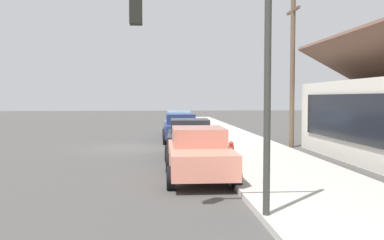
{
  "coord_description": "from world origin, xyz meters",
  "views": [
    {
      "loc": [
        21.09,
        1.42,
        2.54
      ],
      "look_at": [
        -0.88,
        3.21,
        1.35
      ],
      "focal_mm": 38.98,
      "sensor_mm": 36.0,
      "label": 1
    }
  ],
  "objects_px": {
    "utility_pole_wooden": "(292,70)",
    "fire_hydrant_red": "(231,151)",
    "car_navy": "(181,127)",
    "traffic_light_main": "(215,49)",
    "car_charcoal": "(190,137)",
    "car_skyblue": "(179,122)",
    "car_coral": "(199,153)"
  },
  "relations": [
    {
      "from": "utility_pole_wooden",
      "to": "fire_hydrant_red",
      "type": "height_order",
      "value": "utility_pole_wooden"
    },
    {
      "from": "car_navy",
      "to": "fire_hydrant_red",
      "type": "height_order",
      "value": "car_navy"
    },
    {
      "from": "car_navy",
      "to": "traffic_light_main",
      "type": "relative_size",
      "value": 0.86
    },
    {
      "from": "utility_pole_wooden",
      "to": "car_charcoal",
      "type": "bearing_deg",
      "value": -62.96
    },
    {
      "from": "car_skyblue",
      "to": "car_charcoal",
      "type": "height_order",
      "value": "same"
    },
    {
      "from": "car_navy",
      "to": "fire_hydrant_red",
      "type": "bearing_deg",
      "value": 10.42
    },
    {
      "from": "car_coral",
      "to": "utility_pole_wooden",
      "type": "height_order",
      "value": "utility_pole_wooden"
    },
    {
      "from": "traffic_light_main",
      "to": "fire_hydrant_red",
      "type": "bearing_deg",
      "value": 167.5
    },
    {
      "from": "car_coral",
      "to": "traffic_light_main",
      "type": "xyz_separation_m",
      "value": [
        4.61,
        -0.14,
        2.68
      ]
    },
    {
      "from": "car_skyblue",
      "to": "traffic_light_main",
      "type": "distance_m",
      "value": 21.11
    },
    {
      "from": "car_skyblue",
      "to": "car_charcoal",
      "type": "distance_m",
      "value": 11.23
    },
    {
      "from": "traffic_light_main",
      "to": "fire_hydrant_red",
      "type": "xyz_separation_m",
      "value": [
        -7.49,
        1.66,
        -2.99
      ]
    },
    {
      "from": "car_navy",
      "to": "traffic_light_main",
      "type": "bearing_deg",
      "value": -0.46
    },
    {
      "from": "car_charcoal",
      "to": "car_navy",
      "type": "bearing_deg",
      "value": -176.58
    },
    {
      "from": "car_charcoal",
      "to": "car_coral",
      "type": "distance_m",
      "value": 5.1
    },
    {
      "from": "fire_hydrant_red",
      "to": "car_skyblue",
      "type": "bearing_deg",
      "value": -174.36
    },
    {
      "from": "car_coral",
      "to": "fire_hydrant_red",
      "type": "bearing_deg",
      "value": 152.65
    },
    {
      "from": "car_skyblue",
      "to": "traffic_light_main",
      "type": "height_order",
      "value": "traffic_light_main"
    },
    {
      "from": "car_skyblue",
      "to": "car_navy",
      "type": "bearing_deg",
      "value": 1.18
    },
    {
      "from": "traffic_light_main",
      "to": "car_charcoal",
      "type": "bearing_deg",
      "value": 178.53
    },
    {
      "from": "traffic_light_main",
      "to": "utility_pole_wooden",
      "type": "bearing_deg",
      "value": 155.59
    },
    {
      "from": "car_skyblue",
      "to": "car_coral",
      "type": "relative_size",
      "value": 1.04
    },
    {
      "from": "car_charcoal",
      "to": "utility_pole_wooden",
      "type": "xyz_separation_m",
      "value": [
        -2.76,
        5.41,
        3.11
      ]
    },
    {
      "from": "utility_pole_wooden",
      "to": "fire_hydrant_red",
      "type": "xyz_separation_m",
      "value": [
        4.98,
        -4.0,
        -3.43
      ]
    },
    {
      "from": "car_skyblue",
      "to": "traffic_light_main",
      "type": "bearing_deg",
      "value": 2.11
    },
    {
      "from": "car_coral",
      "to": "fire_hydrant_red",
      "type": "xyz_separation_m",
      "value": [
        -2.87,
        1.52,
        -0.32
      ]
    },
    {
      "from": "car_charcoal",
      "to": "traffic_light_main",
      "type": "bearing_deg",
      "value": 1.13
    },
    {
      "from": "car_skyblue",
      "to": "utility_pole_wooden",
      "type": "relative_size",
      "value": 0.6
    },
    {
      "from": "car_skyblue",
      "to": "fire_hydrant_red",
      "type": "xyz_separation_m",
      "value": [
        13.45,
        1.33,
        -0.32
      ]
    },
    {
      "from": "car_charcoal",
      "to": "traffic_light_main",
      "type": "height_order",
      "value": "traffic_light_main"
    },
    {
      "from": "car_coral",
      "to": "utility_pole_wooden",
      "type": "relative_size",
      "value": 0.58
    },
    {
      "from": "car_skyblue",
      "to": "car_coral",
      "type": "xyz_separation_m",
      "value": [
        16.32,
        -0.19,
        0.0
      ]
    }
  ]
}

